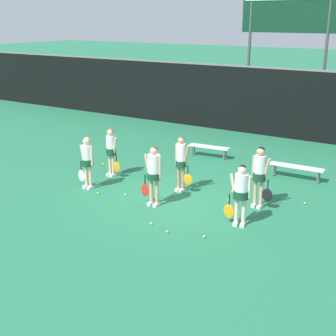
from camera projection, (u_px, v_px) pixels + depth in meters
ground_plane at (169, 198)px, 14.11m from camera, size 140.00×140.00×0.00m
fence_windscreen at (274, 102)px, 20.84m from camera, size 60.00×0.08×3.09m
scoreboard at (288, 22)px, 21.47m from camera, size 4.47×0.15×6.26m
bench_courtside at (296, 168)px, 15.61m from camera, size 1.83×0.40×0.45m
bench_far at (209, 148)px, 18.03m from camera, size 1.63×0.50×0.44m
player_0 at (87, 158)px, 14.58m from camera, size 0.65×0.37×1.67m
player_1 at (154, 170)px, 13.23m from camera, size 0.69×0.41×1.77m
player_2 at (241, 190)px, 11.96m from camera, size 0.67×0.40×1.65m
player_3 at (111, 149)px, 15.73m from camera, size 0.61×0.33×1.66m
player_4 at (181, 160)px, 14.33m from camera, size 0.63×0.33×1.75m
player_5 at (260, 172)px, 13.09m from camera, size 0.67×0.37×1.79m
tennis_ball_0 at (172, 195)px, 14.25m from camera, size 0.07×0.07×0.07m
tennis_ball_1 at (229, 200)px, 13.82m from camera, size 0.07×0.07×0.07m
tennis_ball_2 at (151, 224)px, 12.26m from camera, size 0.07×0.07×0.07m
tennis_ball_3 at (197, 185)px, 15.05m from camera, size 0.07×0.07×0.07m
tennis_ball_4 at (103, 164)px, 17.20m from camera, size 0.07×0.07×0.07m
tennis_ball_5 at (167, 232)px, 11.81m from camera, size 0.07×0.07×0.07m
tennis_ball_6 at (98, 193)px, 14.36m from camera, size 0.07×0.07×0.07m
tennis_ball_7 at (232, 192)px, 14.50m from camera, size 0.07×0.07×0.07m
tennis_ball_8 at (305, 203)px, 13.60m from camera, size 0.07×0.07×0.07m
tennis_ball_9 at (137, 167)px, 16.89m from camera, size 0.07×0.07×0.07m
tennis_ball_10 at (126, 195)px, 14.25m from camera, size 0.07×0.07×0.07m
tennis_ball_11 at (204, 237)px, 11.54m from camera, size 0.07×0.07×0.07m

